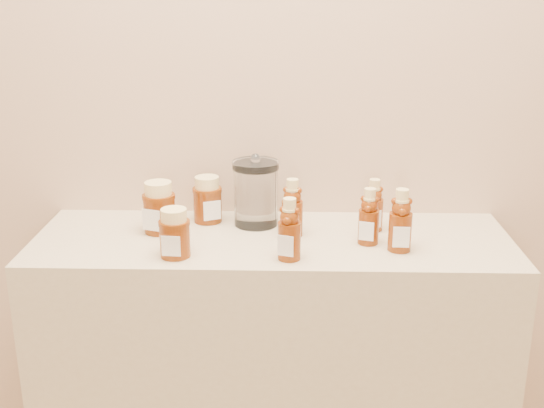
# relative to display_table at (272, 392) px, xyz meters

# --- Properties ---
(wall_back) EXTENTS (3.50, 0.02, 2.70)m
(wall_back) POSITION_rel_display_table_xyz_m (0.00, 0.20, 0.90)
(wall_back) COLOR tan
(wall_back) RESTS_ON ground
(display_table) EXTENTS (1.20, 0.40, 0.90)m
(display_table) POSITION_rel_display_table_xyz_m (0.00, 0.00, 0.00)
(display_table) COLOR tan
(display_table) RESTS_ON ground
(bear_bottle_back_left) EXTENTS (0.07, 0.07, 0.17)m
(bear_bottle_back_left) POSITION_rel_display_table_xyz_m (0.05, 0.02, 0.53)
(bear_bottle_back_left) COLOR #5D2207
(bear_bottle_back_left) RESTS_ON display_table
(bear_bottle_back_mid) EXTENTS (0.07, 0.07, 0.16)m
(bear_bottle_back_mid) POSITION_rel_display_table_xyz_m (0.24, -0.03, 0.53)
(bear_bottle_back_mid) COLOR #5D2207
(bear_bottle_back_mid) RESTS_ON display_table
(bear_bottle_back_right) EXTENTS (0.05, 0.05, 0.15)m
(bear_bottle_back_right) POSITION_rel_display_table_xyz_m (0.26, 0.07, 0.53)
(bear_bottle_back_right) COLOR #5D2207
(bear_bottle_back_right) RESTS_ON display_table
(bear_bottle_front_left) EXTENTS (0.07, 0.07, 0.17)m
(bear_bottle_front_left) POSITION_rel_display_table_xyz_m (0.04, -0.13, 0.53)
(bear_bottle_front_left) COLOR #5D2207
(bear_bottle_front_left) RESTS_ON display_table
(bear_bottle_front_right) EXTENTS (0.06, 0.06, 0.17)m
(bear_bottle_front_right) POSITION_rel_display_table_xyz_m (0.31, -0.07, 0.54)
(bear_bottle_front_right) COLOR #5D2207
(bear_bottle_front_right) RESTS_ON display_table
(honey_jar_left) EXTENTS (0.11, 0.11, 0.13)m
(honey_jar_left) POSITION_rel_display_table_xyz_m (-0.29, 0.04, 0.52)
(honey_jar_left) COLOR #5D2207
(honey_jar_left) RESTS_ON display_table
(honey_jar_back) EXTENTS (0.10, 0.10, 0.12)m
(honey_jar_back) POSITION_rel_display_table_xyz_m (-0.18, 0.12, 0.51)
(honey_jar_back) COLOR #5D2207
(honey_jar_back) RESTS_ON display_table
(honey_jar_front) EXTENTS (0.08, 0.08, 0.12)m
(honey_jar_front) POSITION_rel_display_table_xyz_m (-0.22, -0.12, 0.51)
(honey_jar_front) COLOR #5D2207
(honey_jar_front) RESTS_ON display_table
(glass_canister) EXTENTS (0.13, 0.13, 0.19)m
(glass_canister) POSITION_rel_display_table_xyz_m (-0.05, 0.10, 0.54)
(glass_canister) COLOR white
(glass_canister) RESTS_ON display_table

